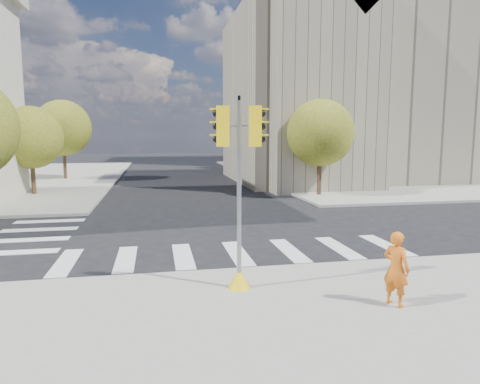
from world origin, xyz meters
name	(u,v)px	position (x,y,z in m)	size (l,w,h in m)	color
ground	(230,239)	(0.00, 0.00, 0.00)	(160.00, 160.00, 0.00)	black
sidewalk_far_right	(374,172)	(20.00, 26.00, 0.07)	(28.00, 40.00, 0.15)	gray
civic_building	(370,96)	(15.59, 19.12, 7.26)	(26.00, 16.00, 19.39)	gray
office_tower	(334,55)	(22.00, 42.00, 15.00)	(20.00, 18.00, 30.00)	#9EA0A3
tree_lw_mid	(31,138)	(-10.50, 14.00, 3.76)	(4.00, 4.00, 5.77)	#382616
tree_lw_far	(63,128)	(-10.50, 24.00, 4.54)	(4.80, 4.80, 6.95)	#382616
tree_re_near	(320,133)	(7.50, 10.00, 4.05)	(4.20, 4.20, 6.16)	#382616
tree_re_mid	(270,130)	(7.50, 22.00, 4.35)	(4.60, 4.60, 6.66)	#382616
tree_re_far	(243,136)	(7.50, 34.00, 3.87)	(4.00, 4.00, 5.88)	#382616
lamp_near	(306,126)	(8.00, 14.00, 4.58)	(0.35, 0.18, 8.11)	black
lamp_far	(260,129)	(8.00, 28.00, 4.58)	(0.35, 0.18, 8.11)	black
traffic_signal	(239,209)	(-0.75, -5.61, 2.13)	(1.08, 0.56, 4.66)	yellow
photographer	(396,269)	(2.44, -7.33, 0.99)	(0.61, 0.40, 1.67)	orange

